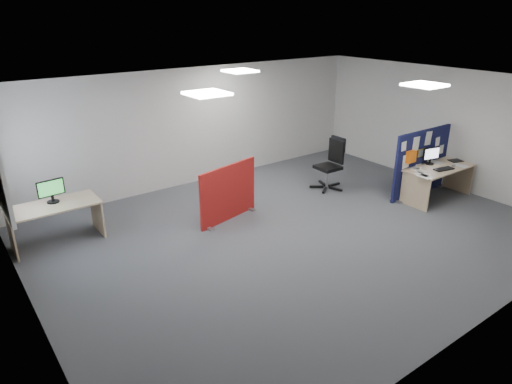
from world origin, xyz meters
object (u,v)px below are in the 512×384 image
navy_divider (421,163)px  monitor_second (51,190)px  main_desk (437,174)px  red_divider (228,193)px  second_desk (54,214)px  monitor_main (431,155)px  office_chair (332,160)px

navy_divider → monitor_second: size_ratio=3.89×
main_desk → monitor_second: monitor_second is taller
monitor_second → red_divider: bearing=-26.2°
main_desk → second_desk: 7.78m
main_desk → second_desk: size_ratio=1.10×
monitor_main → office_chair: 2.14m
navy_divider → second_desk: (-7.14, 2.45, -0.20)m
navy_divider → monitor_second: (-7.10, 2.53, 0.21)m
navy_divider → second_desk: navy_divider is taller
navy_divider → monitor_main: 0.27m
navy_divider → office_chair: bearing=131.0°
office_chair → red_divider: bearing=-177.9°
navy_divider → monitor_main: (0.12, -0.14, 0.19)m
navy_divider → red_divider: 4.38m
main_desk → red_divider: 4.62m
main_desk → monitor_main: 0.44m
red_divider → monitor_second: bearing=146.4°
main_desk → office_chair: 2.29m
navy_divider → main_desk: (0.12, -0.36, -0.19)m
red_divider → monitor_second: (-2.96, 1.10, 0.41)m
navy_divider → red_divider: (-4.14, 1.43, -0.20)m
second_desk → monitor_second: bearing=64.4°
navy_divider → second_desk: size_ratio=1.19×
monitor_main → red_divider: (-4.26, 1.57, -0.39)m
second_desk → office_chair: bearing=-9.6°
navy_divider → monitor_second: bearing=160.4°
monitor_main → monitor_second: (-7.22, 2.67, 0.02)m
second_desk → monitor_second: monitor_second is taller
navy_divider → second_desk: 7.55m
red_divider → office_chair: size_ratio=1.25×
monitor_main → second_desk: (-7.26, 2.60, -0.39)m
monitor_second → navy_divider: bearing=-25.4°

